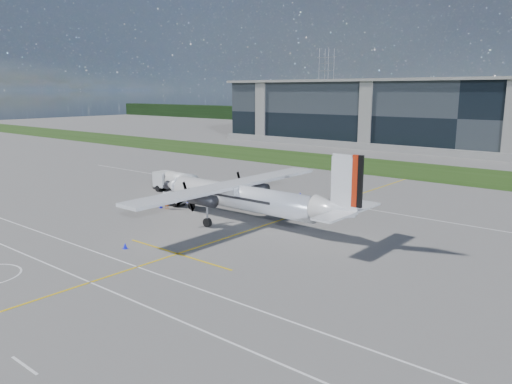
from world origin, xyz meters
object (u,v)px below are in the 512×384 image
(safety_cone_nose_stbd, at_px, (189,200))
(turboprop_aircraft, at_px, (248,184))
(safety_cone_nose_port, at_px, (161,206))
(pylon_west, at_px, (326,86))
(safety_cone_portwing, at_px, (125,246))
(safety_cone_fwd, at_px, (163,199))
(baggage_tug, at_px, (174,199))
(ground_crew_person, at_px, (167,200))
(safety_cone_stbdwing, at_px, (300,194))
(fuel_tanker_truck, at_px, (173,182))

(safety_cone_nose_stbd, bearing_deg, turboprop_aircraft, -11.20)
(safety_cone_nose_port, bearing_deg, pylon_west, 115.35)
(turboprop_aircraft, height_order, safety_cone_nose_stbd, turboprop_aircraft)
(safety_cone_nose_stbd, height_order, safety_cone_portwing, same)
(safety_cone_nose_stbd, relative_size, safety_cone_fwd, 1.00)
(safety_cone_nose_port, bearing_deg, safety_cone_fwd, 136.38)
(safety_cone_nose_port, relative_size, safety_cone_fwd, 1.00)
(baggage_tug, relative_size, safety_cone_nose_stbd, 5.13)
(baggage_tug, xyz_separation_m, ground_crew_person, (0.71, -1.73, 0.25))
(ground_crew_person, bearing_deg, pylon_west, 14.82)
(turboprop_aircraft, xyz_separation_m, baggage_tug, (-11.47, 0.27, -3.12))
(safety_cone_stbdwing, relative_size, safety_cone_nose_port, 1.00)
(safety_cone_stbdwing, bearing_deg, pylon_west, 120.72)
(safety_cone_nose_stbd, bearing_deg, safety_cone_stbdwing, 54.35)
(fuel_tanker_truck, distance_m, safety_cone_stbdwing, 16.53)
(safety_cone_stbdwing, bearing_deg, safety_cone_nose_port, -119.23)
(pylon_west, relative_size, safety_cone_nose_stbd, 60.00)
(turboprop_aircraft, bearing_deg, pylon_west, 119.22)
(safety_cone_fwd, bearing_deg, pylon_west, 114.92)
(turboprop_aircraft, relative_size, safety_cone_nose_port, 51.89)
(baggage_tug, bearing_deg, pylon_west, 115.69)
(safety_cone_stbdwing, bearing_deg, ground_crew_person, -117.04)
(baggage_tug, relative_size, ground_crew_person, 1.25)
(fuel_tanker_truck, height_order, safety_cone_stbdwing, fuel_tanker_truck)
(safety_cone_stbdwing, bearing_deg, turboprop_aircraft, -77.30)
(safety_cone_nose_port, height_order, safety_cone_fwd, same)
(safety_cone_fwd, xyz_separation_m, safety_cone_portwing, (11.65, -13.84, 0.00))
(safety_cone_nose_stbd, xyz_separation_m, safety_cone_fwd, (-2.77, -1.58, 0.00))
(turboprop_aircraft, xyz_separation_m, safety_cone_nose_port, (-11.60, -1.65, -3.64))
(safety_cone_stbdwing, relative_size, safety_cone_portwing, 1.00)
(safety_cone_nose_port, bearing_deg, turboprop_aircraft, 8.08)
(baggage_tug, bearing_deg, ground_crew_person, -67.61)
(baggage_tug, xyz_separation_m, safety_cone_nose_stbd, (0.24, 1.95, -0.52))
(fuel_tanker_truck, distance_m, safety_cone_nose_port, 8.91)
(baggage_tug, distance_m, safety_cone_portwing, 16.27)
(safety_cone_portwing, bearing_deg, pylon_west, 116.46)
(ground_crew_person, bearing_deg, safety_cone_fwd, 46.23)
(turboprop_aircraft, distance_m, safety_cone_portwing, 13.89)
(fuel_tanker_truck, bearing_deg, safety_cone_nose_port, -50.42)
(pylon_west, relative_size, safety_cone_stbdwing, 60.00)
(safety_cone_nose_port, xyz_separation_m, safety_cone_fwd, (-2.40, 2.29, 0.00))
(ground_crew_person, height_order, safety_cone_nose_port, ground_crew_person)
(pylon_west, xyz_separation_m, safety_cone_nose_port, (69.34, -146.33, -14.75))
(baggage_tug, height_order, safety_cone_nose_stbd, baggage_tug)
(safety_cone_stbdwing, xyz_separation_m, safety_cone_portwing, (0.71, -26.81, 0.00))
(safety_cone_stbdwing, xyz_separation_m, safety_cone_fwd, (-10.94, -12.96, 0.00))
(pylon_west, relative_size, fuel_tanker_truck, 4.14)
(pylon_west, distance_m, safety_cone_nose_port, 162.60)
(safety_cone_nose_stbd, relative_size, safety_cone_portwing, 1.00)
(safety_cone_stbdwing, height_order, safety_cone_portwing, same)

